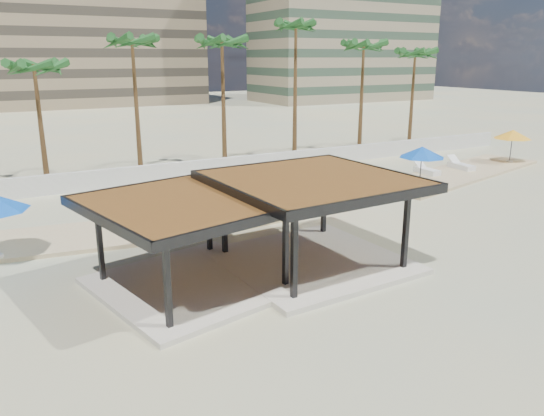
{
  "coord_description": "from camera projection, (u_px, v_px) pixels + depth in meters",
  "views": [
    {
      "loc": [
        -12.23,
        -16.25,
        7.68
      ],
      "look_at": [
        -1.58,
        3.04,
        1.4
      ],
      "focal_mm": 35.0,
      "sensor_mm": 36.0,
      "label": 1
    }
  ],
  "objects": [
    {
      "name": "pavilion_central",
      "position": [
        312.0,
        213.0,
        19.91
      ],
      "size": [
        7.12,
        7.12,
        3.44
      ],
      "rotation": [
        0.0,
        0.0,
        0.05
      ],
      "color": "beige",
      "rests_on": "ground"
    },
    {
      "name": "palm_e",
      "position": [
        222.0,
        48.0,
        36.08
      ],
      "size": [
        3.0,
        3.0,
        9.48
      ],
      "color": "brown",
      "rests_on": "ground"
    },
    {
      "name": "palm_f",
      "position": [
        296.0,
        32.0,
        38.72
      ],
      "size": [
        3.0,
        3.0,
        10.74
      ],
      "color": "brown",
      "rests_on": "ground"
    },
    {
      "name": "lounger_b",
      "position": [
        362.0,
        193.0,
        29.49
      ],
      "size": [
        0.78,
        2.28,
        0.86
      ],
      "rotation": [
        0.0,
        0.0,
        1.56
      ],
      "color": "white",
      "rests_on": "promenade"
    },
    {
      "name": "palm_c",
      "position": [
        34.0,
        72.0,
        30.65
      ],
      "size": [
        3.0,
        3.0,
        7.96
      ],
      "color": "brown",
      "rests_on": "ground"
    },
    {
      "name": "promenade",
      "position": [
        289.0,
        203.0,
        28.84
      ],
      "size": [
        44.45,
        7.97,
        0.24
      ],
      "color": "#C6B284",
      "rests_on": "ground"
    },
    {
      "name": "building_east",
      "position": [
        345.0,
        2.0,
        94.62
      ],
      "size": [
        32.0,
        15.0,
        36.4
      ],
      "color": "gray",
      "rests_on": "ground"
    },
    {
      "name": "palm_g",
      "position": [
        364.0,
        50.0,
        41.52
      ],
      "size": [
        3.0,
        3.0,
        9.38
      ],
      "color": "brown",
      "rests_on": "ground"
    },
    {
      "name": "boundary_wall",
      "position": [
        198.0,
        169.0,
        34.78
      ],
      "size": [
        56.0,
        0.3,
        1.2
      ],
      "primitive_type": "cube",
      "color": "silver",
      "rests_on": "ground"
    },
    {
      "name": "palm_d",
      "position": [
        132.0,
        47.0,
        33.72
      ],
      "size": [
        3.0,
        3.0,
        9.48
      ],
      "color": "brown",
      "rests_on": "ground"
    },
    {
      "name": "lounger_c",
      "position": [
        426.0,
        170.0,
        35.52
      ],
      "size": [
        0.79,
        2.13,
        0.79
      ],
      "rotation": [
        0.0,
        0.0,
        1.52
      ],
      "color": "white",
      "rests_on": "promenade"
    },
    {
      "name": "umbrella_b",
      "position": [
        235.0,
        176.0,
        25.14
      ],
      "size": [
        3.45,
        3.45,
        2.41
      ],
      "rotation": [
        0.0,
        0.0,
        0.34
      ],
      "color": "beige",
      "rests_on": "promenade"
    },
    {
      "name": "umbrella_c",
      "position": [
        321.0,
        167.0,
        27.04
      ],
      "size": [
        2.78,
        2.78,
        2.43
      ],
      "rotation": [
        0.0,
        0.0,
        0.02
      ],
      "color": "beige",
      "rests_on": "promenade"
    },
    {
      "name": "lounger_a",
      "position": [
        227.0,
        212.0,
        25.97
      ],
      "size": [
        0.72,
        2.12,
        0.8
      ],
      "rotation": [
        0.0,
        0.0,
        1.56
      ],
      "color": "white",
      "rests_on": "promenade"
    },
    {
      "name": "palm_h",
      "position": [
        415.0,
        57.0,
        44.95
      ],
      "size": [
        3.0,
        3.0,
        8.82
      ],
      "color": "brown",
      "rests_on": "ground"
    },
    {
      "name": "building_mid",
      "position": [
        77.0,
        15.0,
        85.1
      ],
      "size": [
        38.0,
        16.0,
        30.4
      ],
      "color": "#847259",
      "rests_on": "ground"
    },
    {
      "name": "ground",
      "position": [
        342.0,
        254.0,
        21.47
      ],
      "size": [
        200.0,
        200.0,
        0.0
      ],
      "primitive_type": "plane",
      "color": "#C6B783",
      "rests_on": "ground"
    },
    {
      "name": "umbrella_d",
      "position": [
        422.0,
        152.0,
        31.46
      ],
      "size": [
        3.44,
        3.44,
        2.41
      ],
      "rotation": [
        0.0,
        0.0,
        0.33
      ],
      "color": "beige",
      "rests_on": "promenade"
    },
    {
      "name": "umbrella_e",
      "position": [
        513.0,
        134.0,
        38.83
      ],
      "size": [
        3.46,
        3.46,
        2.39
      ],
      "rotation": [
        0.0,
        0.0,
        -0.35
      ],
      "color": "beige",
      "rests_on": "promenade"
    },
    {
      "name": "pavilion_west",
      "position": [
        191.0,
        235.0,
        17.93
      ],
      "size": [
        7.45,
        7.45,
        3.18
      ],
      "rotation": [
        0.0,
        0.0,
        0.21
      ],
      "color": "beige",
      "rests_on": "ground"
    },
    {
      "name": "lounger_d",
      "position": [
        461.0,
        166.0,
        37.02
      ],
      "size": [
        0.88,
        2.23,
        0.83
      ],
      "rotation": [
        0.0,
        0.0,
        1.49
      ],
      "color": "white",
      "rests_on": "promenade"
    }
  ]
}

